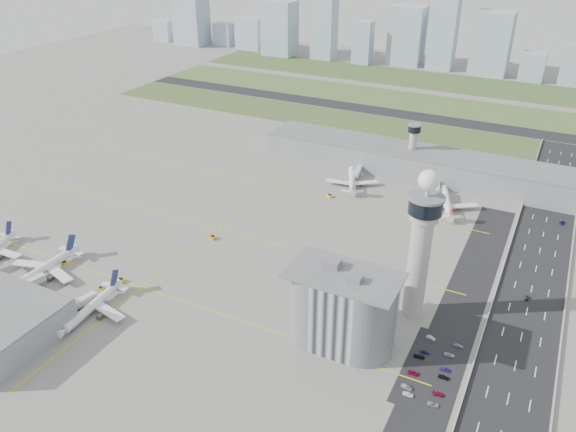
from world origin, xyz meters
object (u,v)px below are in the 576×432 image
at_px(car_lot_4, 425,352).
at_px(car_lot_9, 445,370).
at_px(airplane_near_c, 89,304).
at_px(tug_3, 213,237).
at_px(control_tower, 421,240).
at_px(jet_bridge_near_1, 15,294).
at_px(car_lot_2, 413,373).
at_px(car_lot_5, 431,338).
at_px(airplane_near_b, 41,265).
at_px(car_lot_0, 408,394).
at_px(car_lot_10, 449,355).
at_px(tug_2, 120,280).
at_px(admin_building, 342,308).
at_px(secondary_tower, 413,144).
at_px(tug_4, 330,196).
at_px(car_lot_3, 419,356).
at_px(tug_5, 412,196).
at_px(car_hw_2, 562,223).
at_px(jet_bridge_near_2, 66,313).
at_px(jet_bridge_far_0, 359,169).
at_px(car_hw_4, 545,175).
at_px(car_hw_1, 527,298).
at_px(car_lot_7, 438,394).
at_px(car_lot_1, 407,387).
at_px(jet_bridge_far_1, 437,184).
at_px(car_lot_6, 433,404).
at_px(tug_1, 101,289).
at_px(airplane_far_a, 352,177).
at_px(car_lot_11, 458,346).
at_px(airplane_far_b, 448,198).
at_px(tug_0, 64,263).

height_order(car_lot_4, car_lot_9, car_lot_9).
bearing_deg(airplane_near_c, tug_3, 166.84).
relative_size(control_tower, jet_bridge_near_1, 4.61).
relative_size(car_lot_2, car_lot_5, 1.13).
height_order(airplane_near_b, car_lot_9, airplane_near_b).
bearing_deg(car_lot_0, car_lot_10, -19.72).
bearing_deg(tug_2, admin_building, -89.86).
bearing_deg(airplane_near_c, admin_building, 103.16).
bearing_deg(jet_bridge_near_1, control_tower, -56.00).
distance_m(secondary_tower, tug_3, 146.66).
xyz_separation_m(tug_4, car_lot_3, (83.70, -109.50, -0.41)).
xyz_separation_m(tug_5, car_lot_9, (50.48, -133.55, -0.28)).
height_order(airplane_near_b, car_hw_2, airplane_near_b).
bearing_deg(car_hw_2, car_lot_0, -99.97).
xyz_separation_m(jet_bridge_near_2, car_lot_10, (145.11, 49.17, -2.29)).
relative_size(jet_bridge_far_0, car_lot_0, 3.64).
distance_m(tug_3, tug_5, 121.30).
bearing_deg(car_lot_10, car_hw_4, -7.21).
distance_m(jet_bridge_far_0, car_hw_1, 145.43).
height_order(car_hw_1, car_hw_2, car_hw_2).
xyz_separation_m(car_lot_3, car_lot_7, (10.86, -15.43, -0.01)).
bearing_deg(car_lot_1, jet_bridge_far_1, 15.92).
distance_m(control_tower, car_hw_2, 126.58).
relative_size(tug_5, car_lot_5, 0.82).
bearing_deg(car_lot_9, car_lot_6, -178.06).
distance_m(jet_bridge_near_1, tug_1, 35.26).
height_order(control_tower, airplane_far_a, control_tower).
distance_m(jet_bridge_far_1, car_lot_5, 140.98).
bearing_deg(car_lot_7, car_hw_2, -17.12).
height_order(control_tower, car_lot_11, control_tower).
xyz_separation_m(airplane_far_b, jet_bridge_far_0, (-60.84, 22.23, -2.92)).
height_order(airplane_far_a, car_hw_4, airplane_far_a).
height_order(tug_3, tug_4, tug_3).
distance_m(secondary_tower, car_lot_7, 194.65).
bearing_deg(tug_4, jet_bridge_far_0, -153.17).
bearing_deg(jet_bridge_far_0, jet_bridge_far_1, 80.00).
bearing_deg(tug_5, jet_bridge_near_2, 112.97).
height_order(airplane_far_b, tug_5, airplane_far_b).
bearing_deg(car_lot_7, airplane_far_b, 5.83).
bearing_deg(secondary_tower, car_lot_1, -74.19).
distance_m(admin_building, tug_1, 109.46).
height_order(airplane_far_a, car_lot_6, airplane_far_a).
height_order(airplane_near_c, car_lot_9, airplane_near_c).
relative_size(control_tower, car_lot_3, 16.13).
relative_size(admin_building, tug_3, 12.23).
relative_size(tug_0, tug_5, 0.99).
relative_size(jet_bridge_near_1, tug_4, 4.12).
bearing_deg(car_hw_4, jet_bridge_far_0, -159.83).
xyz_separation_m(control_tower, tug_2, (-123.50, -38.83, -33.99)).
distance_m(control_tower, car_lot_1, 56.16).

